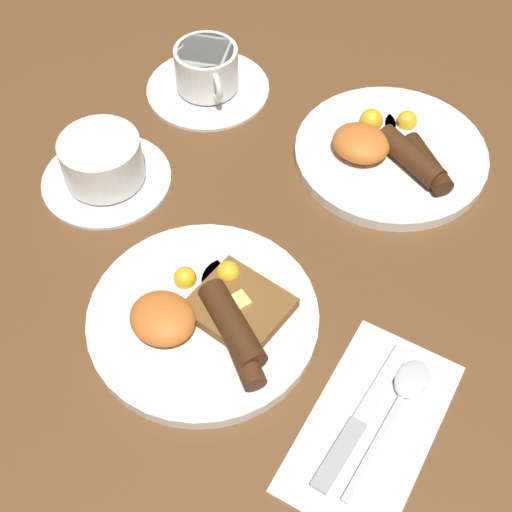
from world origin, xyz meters
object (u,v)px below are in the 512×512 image
(teacup_far, at_px, (207,75))
(knife, at_px, (358,423))
(breakfast_plate_near, at_px, (206,315))
(spoon, at_px, (404,393))
(breakfast_plate_far, at_px, (390,151))
(teacup_near, at_px, (103,164))

(teacup_far, height_order, knife, teacup_far)
(breakfast_plate_near, height_order, knife, breakfast_plate_near)
(breakfast_plate_near, height_order, spoon, breakfast_plate_near)
(breakfast_plate_near, xyz_separation_m, breakfast_plate_far, (0.04, 0.33, -0.00))
(teacup_near, height_order, spoon, teacup_near)
(breakfast_plate_far, height_order, teacup_far, teacup_far)
(breakfast_plate_far, distance_m, teacup_near, 0.36)
(spoon, bearing_deg, teacup_far, 56.94)
(spoon, bearing_deg, breakfast_plate_near, 98.80)
(teacup_far, relative_size, spoon, 1.01)
(breakfast_plate_near, xyz_separation_m, teacup_near, (-0.23, 0.09, 0.01))
(knife, bearing_deg, spoon, -24.58)
(breakfast_plate_far, bearing_deg, knife, -65.38)
(breakfast_plate_near, height_order, teacup_near, teacup_near)
(breakfast_plate_near, distance_m, breakfast_plate_far, 0.33)
(teacup_near, height_order, teacup_far, teacup_far)
(teacup_far, distance_m, knife, 0.52)
(knife, bearing_deg, teacup_near, 74.37)
(teacup_near, bearing_deg, spoon, -5.98)
(breakfast_plate_far, relative_size, teacup_far, 1.43)
(breakfast_plate_near, bearing_deg, breakfast_plate_far, 83.42)
(breakfast_plate_near, xyz_separation_m, teacup_far, (-0.23, 0.30, 0.01))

